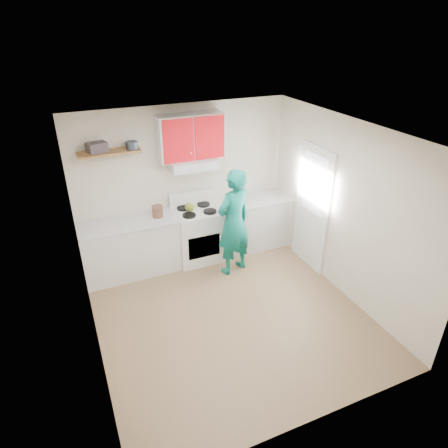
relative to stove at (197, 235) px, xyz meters
name	(u,v)px	position (x,y,z in m)	size (l,w,h in m)	color
floor	(230,313)	(-0.10, -1.57, -0.46)	(3.80, 3.80, 0.00)	brown
ceiling	(231,134)	(-0.10, -1.57, 2.14)	(3.60, 3.80, 0.04)	white
back_wall	(184,183)	(-0.10, 0.32, 0.84)	(3.60, 0.04, 2.60)	beige
front_wall	(318,329)	(-0.10, -3.47, 0.84)	(3.60, 0.04, 2.60)	beige
left_wall	(84,265)	(-1.90, -1.57, 0.84)	(0.04, 3.80, 2.60)	beige
right_wall	(344,210)	(1.70, -1.57, 0.84)	(0.04, 3.80, 2.60)	beige
door	(313,208)	(1.68, -0.88, 0.56)	(0.05, 0.85, 2.05)	white
door_glass	(314,184)	(1.65, -0.88, 0.99)	(0.01, 0.55, 0.95)	white
counter_left	(131,248)	(-1.14, 0.02, -0.01)	(1.52, 0.60, 0.90)	silver
counter_right	(251,223)	(1.04, 0.02, -0.01)	(1.32, 0.60, 0.90)	silver
stove	(197,235)	(0.00, 0.00, 0.00)	(0.76, 0.65, 0.92)	white
range_hood	(193,164)	(0.00, 0.10, 1.24)	(0.76, 0.44, 0.15)	silver
upper_cabinets	(191,137)	(0.00, 0.16, 1.66)	(1.02, 0.33, 0.70)	red
shelf	(109,152)	(-1.25, 0.18, 1.56)	(0.90, 0.30, 0.04)	brown
books	(97,147)	(-1.40, 0.20, 1.65)	(0.27, 0.19, 0.14)	#3F383C
tin	(132,145)	(-0.92, 0.15, 1.63)	(0.18, 0.18, 0.11)	#333D4C
kettle	(190,207)	(-0.10, 0.03, 0.53)	(0.17, 0.17, 0.14)	olive
crock	(158,212)	(-0.65, 0.03, 0.54)	(0.17, 0.17, 0.21)	#533324
cutting_board	(232,206)	(0.62, -0.05, 0.45)	(0.33, 0.24, 0.02)	olive
silicone_mat	(273,195)	(1.49, 0.07, 0.44)	(0.28, 0.23, 0.01)	red
person	(234,223)	(0.41, -0.59, 0.43)	(0.65, 0.42, 1.77)	#0B695C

